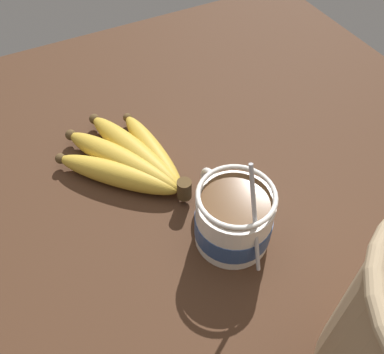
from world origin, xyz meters
TOP-DOWN VIEW (x-y plane):
  - table at (0.00, 0.00)cm, footprint 97.65×97.65cm
  - coffee_mug at (-6.85, -1.50)cm, footprint 14.58×9.74cm
  - banana_bunch at (10.48, 5.58)cm, footprint 21.86×16.03cm

SIDE VIEW (x-z plane):
  - table at x=0.00cm, z-range 0.00..2.63cm
  - banana_bunch at x=10.48cm, z-range 2.35..6.49cm
  - coffee_mug at x=-6.85cm, z-range -1.28..14.64cm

